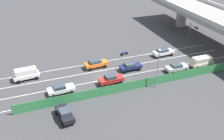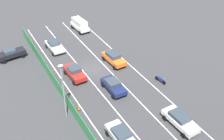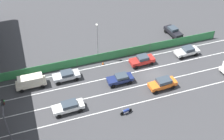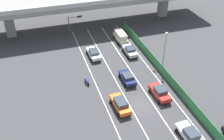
{
  "view_description": "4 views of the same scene",
  "coord_description": "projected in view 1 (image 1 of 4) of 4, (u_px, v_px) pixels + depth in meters",
  "views": [
    {
      "loc": [
        40.58,
        -13.11,
        24.59
      ],
      "look_at": [
        0.18,
        2.19,
        0.83
      ],
      "focal_mm": 42.0,
      "sensor_mm": 36.0,
      "label": 1
    },
    {
      "loc": [
        14.23,
        31.4,
        22.77
      ],
      "look_at": [
        -1.03,
        3.7,
        1.57
      ],
      "focal_mm": 44.21,
      "sensor_mm": 36.0,
      "label": 2
    },
    {
      "loc": [
        -33.11,
        18.72,
        31.79
      ],
      "look_at": [
        1.72,
        6.9,
        1.56
      ],
      "focal_mm": 46.63,
      "sensor_mm": 36.0,
      "label": 3
    },
    {
      "loc": [
        -13.45,
        -27.45,
        27.02
      ],
      "look_at": [
        -1.85,
        8.57,
        1.08
      ],
      "focal_mm": 42.97,
      "sensor_mm": 36.0,
      "label": 4
    }
  ],
  "objects": [
    {
      "name": "ground_plane",
      "position": [
        101.0,
        75.0,
        49.17
      ],
      "size": [
        300.0,
        300.0,
        0.0
      ],
      "primitive_type": "plane",
      "color": "#38383A"
    },
    {
      "name": "car_sedan_navy",
      "position": [
        130.0,
        66.0,
        50.59
      ],
      "size": [
        1.97,
        4.26,
        1.52
      ],
      "color": "navy",
      "rests_on": "ground"
    },
    {
      "name": "street_lamp",
      "position": [
        158.0,
        65.0,
        43.43
      ],
      "size": [
        0.6,
        0.36,
        7.25
      ],
      "color": "gray",
      "rests_on": "ground"
    },
    {
      "name": "lane_line_mid_right",
      "position": [
        128.0,
        75.0,
        49.22
      ],
      "size": [
        0.14,
        45.54,
        0.01
      ],
      "primitive_type": "cube",
      "color": "silver",
      "rests_on": "ground"
    },
    {
      "name": "car_sedan_silver",
      "position": [
        177.0,
        67.0,
        50.2
      ],
      "size": [
        2.05,
        4.44,
        1.54
      ],
      "color": "#B7BABC",
      "rests_on": "ground"
    },
    {
      "name": "lane_line_mid_left",
      "position": [
        121.0,
        67.0,
        52.07
      ],
      "size": [
        0.14,
        45.54,
        0.01
      ],
      "primitive_type": "cube",
      "color": "silver",
      "rests_on": "ground"
    },
    {
      "name": "green_fence",
      "position": [
        139.0,
        84.0,
        44.89
      ],
      "size": [
        0.1,
        41.64,
        1.68
      ],
      "color": "#338447",
      "rests_on": "ground"
    },
    {
      "name": "car_van_white",
      "position": [
        26.0,
        74.0,
        47.28
      ],
      "size": [
        2.22,
        4.69,
        2.17
      ],
      "color": "silver",
      "rests_on": "ground"
    },
    {
      "name": "car_sedan_red",
      "position": [
        111.0,
        79.0,
        46.18
      ],
      "size": [
        2.14,
        4.45,
        1.72
      ],
      "color": "red",
      "rests_on": "ground"
    },
    {
      "name": "car_van_cream",
      "position": [
        202.0,
        61.0,
        51.75
      ],
      "size": [
        2.06,
        4.76,
        2.04
      ],
      "color": "beige",
      "rests_on": "ground"
    },
    {
      "name": "car_taxi_orange",
      "position": [
        96.0,
        63.0,
        51.44
      ],
      "size": [
        2.17,
        4.61,
        1.72
      ],
      "color": "orange",
      "rests_on": "ground"
    },
    {
      "name": "car_sedan_white",
      "position": [
        163.0,
        52.0,
        56.25
      ],
      "size": [
        2.08,
        4.67,
        1.55
      ],
      "color": "white",
      "rests_on": "ground"
    },
    {
      "name": "traffic_cone",
      "position": [
        149.0,
        81.0,
        46.75
      ],
      "size": [
        0.47,
        0.47,
        0.56
      ],
      "color": "orange",
      "rests_on": "ground"
    },
    {
      "name": "traffic_light",
      "position": [
        192.0,
        31.0,
        59.11
      ],
      "size": [
        2.96,
        0.41,
        5.32
      ],
      "color": "#47474C",
      "rests_on": "ground"
    },
    {
      "name": "parked_sedan_dark",
      "position": [
        65.0,
        114.0,
        37.67
      ],
      "size": [
        4.49,
        2.37,
        1.67
      ],
      "color": "black",
      "rests_on": "ground"
    },
    {
      "name": "lane_line_left_edge",
      "position": [
        114.0,
        60.0,
        54.91
      ],
      "size": [
        0.14,
        45.54,
        0.01
      ],
      "primitive_type": "cube",
      "color": "silver",
      "rests_on": "ground"
    },
    {
      "name": "motorcycle",
      "position": [
        124.0,
        53.0,
        56.67
      ],
      "size": [
        0.6,
        1.94,
        0.93
      ],
      "color": "black",
      "rests_on": "ground"
    },
    {
      "name": "lane_line_right_edge",
      "position": [
        136.0,
        84.0,
        46.38
      ],
      "size": [
        0.14,
        45.54,
        0.01
      ],
      "primitive_type": "cube",
      "color": "silver",
      "rests_on": "ground"
    },
    {
      "name": "car_hatchback_white",
      "position": [
        61.0,
        89.0,
        43.52
      ],
      "size": [
        2.18,
        4.52,
        1.62
      ],
      "color": "silver",
      "rests_on": "ground"
    }
  ]
}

